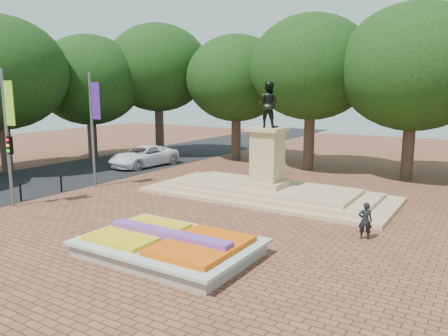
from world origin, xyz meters
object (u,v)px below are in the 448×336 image
at_px(monument, 267,181).
at_px(van, 144,156).
at_px(flower_bed, 169,245).
at_px(pedestrian, 365,221).

xyz_separation_m(monument, van, (-12.57, 3.57, -0.08)).
height_order(flower_bed, monument, monument).
bearing_deg(van, monument, -9.78).
relative_size(flower_bed, pedestrian, 4.11).
height_order(flower_bed, van, van).
bearing_deg(pedestrian, monument, -53.92).
bearing_deg(van, pedestrian, -16.61).
relative_size(monument, van, 2.42).
distance_m(monument, van, 13.07).
xyz_separation_m(flower_bed, pedestrian, (5.60, 5.54, 0.39)).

